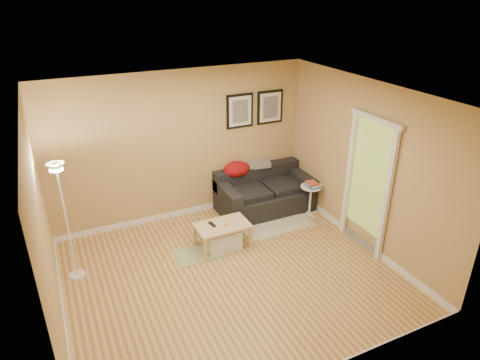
{
  "coord_description": "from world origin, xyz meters",
  "views": [
    {
      "loc": [
        -2.0,
        -4.53,
        3.82
      ],
      "look_at": [
        0.55,
        0.85,
        1.05
      ],
      "focal_mm": 31.74,
      "sensor_mm": 36.0,
      "label": 1
    }
  ],
  "objects_px": {
    "sofa": "(265,191)",
    "coffee_table": "(223,236)",
    "storage_bin": "(222,238)",
    "side_table": "(310,200)",
    "book_stack": "(313,184)",
    "floor_lamp": "(67,226)"
  },
  "relations": [
    {
      "from": "sofa",
      "to": "coffee_table",
      "type": "xyz_separation_m",
      "value": [
        -1.2,
        -0.82,
        -0.17
      ]
    },
    {
      "from": "coffee_table",
      "to": "floor_lamp",
      "type": "distance_m",
      "value": 2.28
    },
    {
      "from": "side_table",
      "to": "book_stack",
      "type": "height_order",
      "value": "book_stack"
    },
    {
      "from": "sofa",
      "to": "storage_bin",
      "type": "distance_m",
      "value": 1.48
    },
    {
      "from": "storage_bin",
      "to": "floor_lamp",
      "type": "height_order",
      "value": "floor_lamp"
    },
    {
      "from": "storage_bin",
      "to": "book_stack",
      "type": "bearing_deg",
      "value": 8.97
    },
    {
      "from": "coffee_table",
      "to": "side_table",
      "type": "distance_m",
      "value": 1.86
    },
    {
      "from": "sofa",
      "to": "storage_bin",
      "type": "relative_size",
      "value": 3.1
    },
    {
      "from": "sofa",
      "to": "coffee_table",
      "type": "bearing_deg",
      "value": -145.71
    },
    {
      "from": "sofa",
      "to": "coffee_table",
      "type": "distance_m",
      "value": 1.46
    },
    {
      "from": "coffee_table",
      "to": "storage_bin",
      "type": "distance_m",
      "value": 0.04
    },
    {
      "from": "storage_bin",
      "to": "sofa",
      "type": "bearing_deg",
      "value": 34.29
    },
    {
      "from": "coffee_table",
      "to": "book_stack",
      "type": "bearing_deg",
      "value": 9.86
    },
    {
      "from": "side_table",
      "to": "sofa",
      "type": "bearing_deg",
      "value": 141.11
    },
    {
      "from": "coffee_table",
      "to": "floor_lamp",
      "type": "xyz_separation_m",
      "value": [
        -2.18,
        0.23,
        0.63
      ]
    },
    {
      "from": "sofa",
      "to": "book_stack",
      "type": "xyz_separation_m",
      "value": [
        0.66,
        -0.53,
        0.23
      ]
    },
    {
      "from": "floor_lamp",
      "to": "storage_bin",
      "type": "bearing_deg",
      "value": -6.2
    },
    {
      "from": "storage_bin",
      "to": "book_stack",
      "type": "xyz_separation_m",
      "value": [
        1.86,
        0.29,
        0.44
      ]
    },
    {
      "from": "coffee_table",
      "to": "book_stack",
      "type": "distance_m",
      "value": 1.92
    },
    {
      "from": "storage_bin",
      "to": "floor_lamp",
      "type": "distance_m",
      "value": 2.28
    },
    {
      "from": "sofa",
      "to": "side_table",
      "type": "xyz_separation_m",
      "value": [
        0.64,
        -0.52,
        -0.09
      ]
    },
    {
      "from": "storage_bin",
      "to": "side_table",
      "type": "xyz_separation_m",
      "value": [
        1.85,
        0.31,
        0.11
      ]
    }
  ]
}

